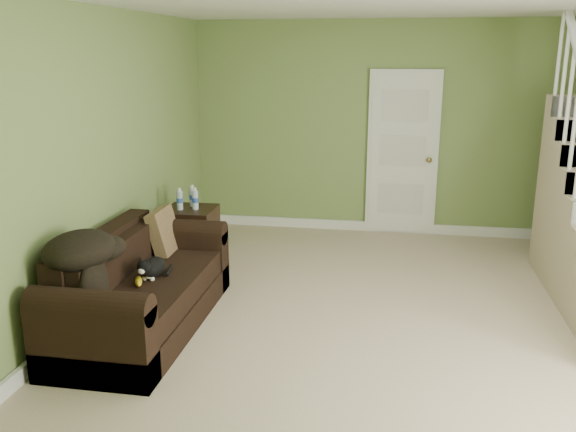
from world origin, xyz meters
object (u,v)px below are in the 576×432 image
at_px(cat, 152,268).
at_px(banana, 139,281).
at_px(sofa, 140,292).
at_px(side_table, 191,236).

distance_m(cat, banana, 0.18).
xyz_separation_m(sofa, side_table, (-0.09, 1.55, 0.01)).
bearing_deg(sofa, cat, 10.91).
bearing_deg(side_table, cat, -82.60).
height_order(sofa, cat, sofa).
bearing_deg(sofa, banana, -66.38).
relative_size(side_table, cat, 1.89).
bearing_deg(banana, cat, 50.63).
bearing_deg(side_table, banana, -84.92).
height_order(sofa, side_table, side_table).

